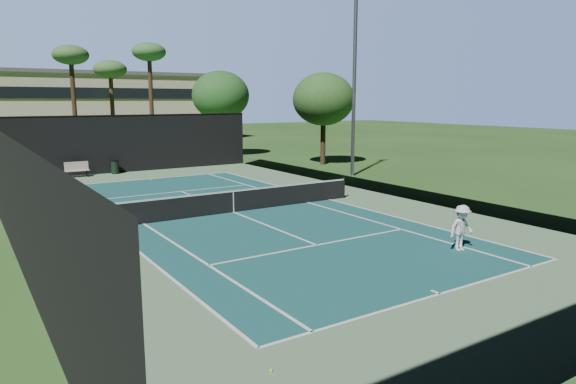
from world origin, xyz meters
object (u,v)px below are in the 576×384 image
(tennis_ball_d, at_px, (78,207))
(trash_bin, at_px, (115,167))
(player, at_px, (462,228))
(tennis_ball_b, at_px, (204,196))
(tennis_net, at_px, (233,200))
(tennis_ball_c, at_px, (212,202))
(tennis_ball_a, at_px, (271,370))
(park_bench, at_px, (77,169))

(tennis_ball_d, bearing_deg, trash_bin, 66.79)
(player, bearing_deg, tennis_ball_b, 108.66)
(player, bearing_deg, tennis_ball_d, 128.32)
(tennis_net, height_order, player, player)
(tennis_ball_c, bearing_deg, tennis_ball_d, 156.30)
(tennis_ball_a, height_order, park_bench, park_bench)
(tennis_net, relative_size, tennis_ball_d, 208.29)
(tennis_ball_b, relative_size, park_bench, 0.05)
(tennis_ball_a, height_order, tennis_ball_d, tennis_ball_a)
(tennis_net, bearing_deg, tennis_ball_a, -114.12)
(tennis_ball_d, xyz_separation_m, park_bench, (1.96, 10.26, 0.52))
(tennis_ball_d, bearing_deg, player, -57.00)
(tennis_ball_c, distance_m, trash_bin, 13.06)
(tennis_ball_a, relative_size, tennis_ball_b, 0.92)
(tennis_ball_d, relative_size, trash_bin, 0.07)
(tennis_net, xyz_separation_m, park_bench, (-3.74, 15.32, -0.01))
(tennis_ball_a, bearing_deg, player, 19.17)
(tennis_ball_d, bearing_deg, tennis_ball_a, -90.08)
(tennis_ball_c, bearing_deg, park_bench, 106.59)
(tennis_net, bearing_deg, park_bench, 103.73)
(tennis_ball_a, relative_size, tennis_ball_c, 0.93)
(tennis_ball_b, bearing_deg, tennis_ball_a, -109.81)
(tennis_net, distance_m, tennis_ball_c, 2.58)
(tennis_ball_a, bearing_deg, park_bench, 85.95)
(player, relative_size, trash_bin, 1.66)
(tennis_net, distance_m, tennis_ball_a, 14.04)
(player, xyz_separation_m, tennis_ball_c, (-3.69, 12.03, -0.75))
(player, xyz_separation_m, tennis_ball_d, (-9.46, 14.57, -0.75))
(tennis_ball_b, height_order, park_bench, park_bench)
(player, height_order, trash_bin, player)
(tennis_net, height_order, tennis_ball_c, tennis_net)
(park_bench, distance_m, trash_bin, 2.52)
(player, distance_m, tennis_ball_c, 12.61)
(player, distance_m, park_bench, 25.94)
(player, xyz_separation_m, trash_bin, (-4.98, 25.02, -0.30))
(tennis_ball_c, relative_size, tennis_ball_d, 1.20)
(tennis_net, xyz_separation_m, tennis_ball_b, (0.46, 4.39, -0.52))
(player, bearing_deg, trash_bin, 106.58)
(trash_bin, bearing_deg, tennis_ball_b, -81.38)
(tennis_net, distance_m, tennis_ball_d, 7.65)
(player, height_order, tennis_ball_b, player)
(player, bearing_deg, tennis_ball_a, -155.52)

